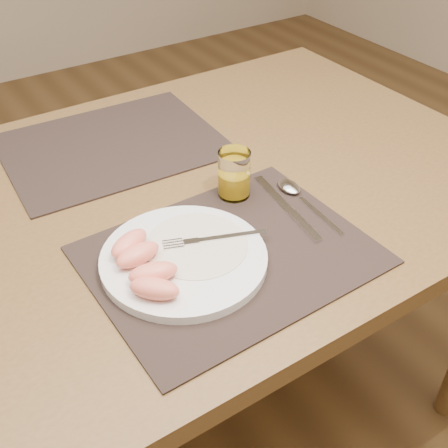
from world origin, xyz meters
TOP-DOWN VIEW (x-y plane):
  - ground at (0.00, 0.00)m, footprint 5.00×5.00m
  - table at (0.00, 0.00)m, footprint 1.40×0.90m
  - placemat_near at (-0.01, -0.22)m, footprint 0.46×0.36m
  - placemat_far at (-0.02, 0.22)m, footprint 0.47×0.37m
  - plate at (-0.08, -0.20)m, footprint 0.27×0.27m
  - plate_dressing at (-0.05, -0.19)m, footprint 0.17×0.17m
  - fork at (-0.03, -0.19)m, footprint 0.17×0.08m
  - knife at (0.15, -0.19)m, footprint 0.05×0.22m
  - spoon at (0.19, -0.14)m, footprint 0.04×0.19m
  - juice_glass at (0.10, -0.08)m, footprint 0.06×0.06m
  - grapefruit_wedges at (-0.15, -0.20)m, footprint 0.10×0.19m

SIDE VIEW (x-z plane):
  - ground at x=0.00m, z-range 0.00..0.00m
  - table at x=0.00m, z-range 0.29..1.04m
  - placemat_near at x=-0.01m, z-range 0.75..0.75m
  - placemat_far at x=-0.02m, z-range 0.75..0.75m
  - knife at x=0.15m, z-range 0.75..0.76m
  - spoon at x=0.19m, z-range 0.75..0.77m
  - plate at x=-0.08m, z-range 0.75..0.77m
  - plate_dressing at x=-0.05m, z-range 0.77..0.77m
  - fork at x=-0.03m, z-range 0.77..0.77m
  - grapefruit_wedges at x=-0.15m, z-range 0.77..0.80m
  - juice_glass at x=0.10m, z-range 0.75..0.84m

